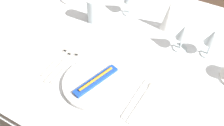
{
  "coord_description": "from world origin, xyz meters",
  "views": [
    {
      "loc": [
        0.4,
        -0.82,
        1.58
      ],
      "look_at": [
        0.0,
        -0.14,
        0.76
      ],
      "focal_mm": 42.66,
      "sensor_mm": 36.0,
      "label": 1
    }
  ],
  "objects_px": {
    "dinner_plate": "(97,83)",
    "toothbrush_package": "(97,81)",
    "fork_inner": "(61,63)",
    "napkin_folded": "(169,15)",
    "drink_tumbler": "(94,12)",
    "fork_outer": "(68,64)",
    "dinner_knife": "(135,99)",
    "fork_salad": "(58,59)",
    "spoon_soup": "(145,97)",
    "wine_glass_centre": "(213,38)",
    "wine_glass_left": "(184,33)"
  },
  "relations": [
    {
      "from": "dinner_knife",
      "to": "napkin_folded",
      "type": "distance_m",
      "value": 0.48
    },
    {
      "from": "wine_glass_left",
      "to": "toothbrush_package",
      "type": "bearing_deg",
      "value": -119.91
    },
    {
      "from": "fork_outer",
      "to": "dinner_knife",
      "type": "bearing_deg",
      "value": -3.48
    },
    {
      "from": "drink_tumbler",
      "to": "napkin_folded",
      "type": "relative_size",
      "value": 0.81
    },
    {
      "from": "drink_tumbler",
      "to": "wine_glass_left",
      "type": "bearing_deg",
      "value": 2.35
    },
    {
      "from": "fork_outer",
      "to": "fork_salad",
      "type": "bearing_deg",
      "value": 177.66
    },
    {
      "from": "dinner_plate",
      "to": "fork_inner",
      "type": "bearing_deg",
      "value": 173.67
    },
    {
      "from": "spoon_soup",
      "to": "toothbrush_package",
      "type": "bearing_deg",
      "value": -167.94
    },
    {
      "from": "dinner_plate",
      "to": "fork_inner",
      "type": "distance_m",
      "value": 0.2
    },
    {
      "from": "fork_outer",
      "to": "wine_glass_left",
      "type": "distance_m",
      "value": 0.52
    },
    {
      "from": "toothbrush_package",
      "to": "wine_glass_centre",
      "type": "bearing_deg",
      "value": 49.95
    },
    {
      "from": "toothbrush_package",
      "to": "drink_tumbler",
      "type": "bearing_deg",
      "value": 124.3
    },
    {
      "from": "wine_glass_centre",
      "to": "fork_outer",
      "type": "bearing_deg",
      "value": -144.05
    },
    {
      "from": "wine_glass_left",
      "to": "wine_glass_centre",
      "type": "bearing_deg",
      "value": 11.84
    },
    {
      "from": "dinner_plate",
      "to": "fork_salad",
      "type": "distance_m",
      "value": 0.23
    },
    {
      "from": "fork_salad",
      "to": "toothbrush_package",
      "type": "bearing_deg",
      "value": -8.73
    },
    {
      "from": "toothbrush_package",
      "to": "napkin_folded",
      "type": "xyz_separation_m",
      "value": [
        0.11,
        0.48,
        0.05
      ]
    },
    {
      "from": "fork_inner",
      "to": "drink_tumbler",
      "type": "height_order",
      "value": "drink_tumbler"
    },
    {
      "from": "wine_glass_centre",
      "to": "napkin_folded",
      "type": "distance_m",
      "value": 0.25
    },
    {
      "from": "drink_tumbler",
      "to": "toothbrush_package",
      "type": "bearing_deg",
      "value": -55.7
    },
    {
      "from": "fork_inner",
      "to": "fork_salad",
      "type": "relative_size",
      "value": 1.06
    },
    {
      "from": "drink_tumbler",
      "to": "fork_salad",
      "type": "bearing_deg",
      "value": -87.76
    },
    {
      "from": "wine_glass_left",
      "to": "napkin_folded",
      "type": "height_order",
      "value": "napkin_folded"
    },
    {
      "from": "spoon_soup",
      "to": "dinner_plate",
      "type": "bearing_deg",
      "value": -167.94
    },
    {
      "from": "toothbrush_package",
      "to": "wine_glass_centre",
      "type": "distance_m",
      "value": 0.53
    },
    {
      "from": "toothbrush_package",
      "to": "fork_outer",
      "type": "bearing_deg",
      "value": 169.05
    },
    {
      "from": "wine_glass_left",
      "to": "drink_tumbler",
      "type": "height_order",
      "value": "wine_glass_left"
    },
    {
      "from": "fork_inner",
      "to": "dinner_knife",
      "type": "bearing_deg",
      "value": -1.51
    },
    {
      "from": "fork_salad",
      "to": "wine_glass_left",
      "type": "height_order",
      "value": "wine_glass_left"
    },
    {
      "from": "drink_tumbler",
      "to": "napkin_folded",
      "type": "xyz_separation_m",
      "value": [
        0.35,
        0.13,
        0.02
      ]
    },
    {
      "from": "fork_inner",
      "to": "wine_glass_centre",
      "type": "height_order",
      "value": "wine_glass_centre"
    },
    {
      "from": "toothbrush_package",
      "to": "napkin_folded",
      "type": "distance_m",
      "value": 0.5
    },
    {
      "from": "wine_glass_centre",
      "to": "drink_tumbler",
      "type": "distance_m",
      "value": 0.58
    },
    {
      "from": "fork_salad",
      "to": "napkin_folded",
      "type": "xyz_separation_m",
      "value": [
        0.34,
        0.45,
        0.07
      ]
    },
    {
      "from": "fork_salad",
      "to": "drink_tumbler",
      "type": "xyz_separation_m",
      "value": [
        -0.01,
        0.32,
        0.05
      ]
    },
    {
      "from": "dinner_plate",
      "to": "drink_tumbler",
      "type": "distance_m",
      "value": 0.43
    },
    {
      "from": "fork_outer",
      "to": "wine_glass_centre",
      "type": "bearing_deg",
      "value": 35.95
    },
    {
      "from": "dinner_plate",
      "to": "wine_glass_left",
      "type": "relative_size",
      "value": 2.07
    },
    {
      "from": "toothbrush_package",
      "to": "fork_outer",
      "type": "distance_m",
      "value": 0.17
    },
    {
      "from": "dinner_plate",
      "to": "wine_glass_left",
      "type": "xyz_separation_m",
      "value": [
        0.22,
        0.37,
        0.08
      ]
    },
    {
      "from": "toothbrush_package",
      "to": "dinner_knife",
      "type": "xyz_separation_m",
      "value": [
        0.17,
        0.01,
        -0.02
      ]
    },
    {
      "from": "fork_inner",
      "to": "wine_glass_left",
      "type": "distance_m",
      "value": 0.55
    },
    {
      "from": "fork_inner",
      "to": "spoon_soup",
      "type": "distance_m",
      "value": 0.39
    },
    {
      "from": "toothbrush_package",
      "to": "fork_salad",
      "type": "xyz_separation_m",
      "value": [
        -0.23,
        0.04,
        -0.02
      ]
    },
    {
      "from": "dinner_plate",
      "to": "toothbrush_package",
      "type": "xyz_separation_m",
      "value": [
        0.0,
        0.0,
        0.02
      ]
    },
    {
      "from": "dinner_knife",
      "to": "wine_glass_left",
      "type": "height_order",
      "value": "wine_glass_left"
    },
    {
      "from": "toothbrush_package",
      "to": "fork_salad",
      "type": "height_order",
      "value": "toothbrush_package"
    },
    {
      "from": "wine_glass_centre",
      "to": "toothbrush_package",
      "type": "bearing_deg",
      "value": -130.05
    },
    {
      "from": "fork_inner",
      "to": "wine_glass_centre",
      "type": "relative_size",
      "value": 1.62
    },
    {
      "from": "fork_outer",
      "to": "spoon_soup",
      "type": "relative_size",
      "value": 1.0
    }
  ]
}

